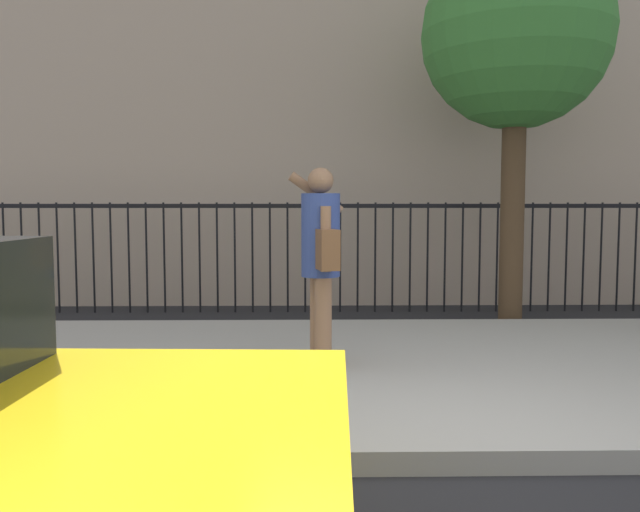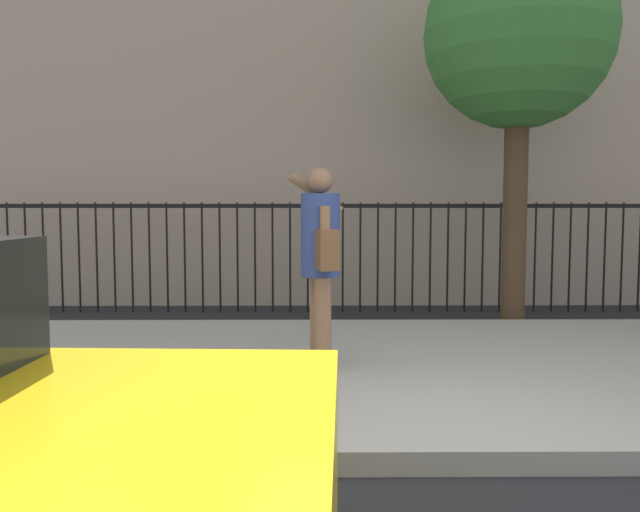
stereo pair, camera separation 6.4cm
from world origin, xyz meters
The scene contains 5 objects.
ground_plane centered at (0.00, 0.00, 0.00)m, with size 60.00×60.00×0.00m, color black.
sidewalk centered at (0.00, 2.20, 0.07)m, with size 28.00×4.40×0.15m, color #9E9B93.
iron_fence centered at (0.00, 5.90, 1.02)m, with size 12.03×0.04×1.60m.
pedestrian_on_phone centered at (-0.74, 2.05, 1.17)m, with size 0.51×0.70×1.75m.
street_tree_near centered at (1.78, 4.79, 3.68)m, with size 2.40×2.40×4.93m.
Camera 1 is at (-0.86, -3.76, 1.60)m, focal length 37.44 mm.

